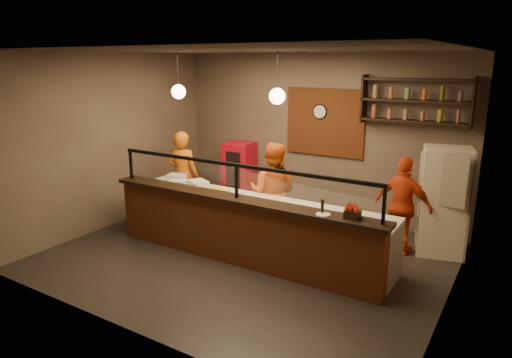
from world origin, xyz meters
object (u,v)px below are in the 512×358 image
Objects in this scene: cook_right at (403,206)px; red_cooler at (239,174)px; pizza_dough at (278,205)px; condiment_caddy at (353,214)px; cook_mid at (273,192)px; fridge at (444,202)px; wall_clock at (320,112)px; cook_left at (183,176)px; pepper_mill at (322,206)px.

red_cooler is at bearing -3.94° from cook_right.
pizza_dough is 1.42m from condiment_caddy.
red_cooler is 4.21m from condiment_caddy.
fridge reaches higher than cook_mid.
wall_clock is 2.56m from cook_right.
wall_clock is 0.67× the size of pizza_dough.
fridge is at bearing -173.42° from cook_mid.
red_cooler reaches higher than pizza_dough.
pizza_dough is (0.48, -0.69, 0.04)m from cook_mid.
wall_clock is 0.17× the size of cook_mid.
cook_right reaches higher than condiment_caddy.
condiment_caddy is at bearing 150.75° from cook_left.
cook_left is 2.04m from cook_mid.
cook_mid is 1.25× the size of red_cooler.
cook_right is (2.06, 0.61, -0.07)m from cook_mid.
cook_mid is at bearing -173.92° from fridge.
pepper_mill is (2.99, -2.45, 0.47)m from red_cooler.
fridge is 1.26× the size of red_cooler.
cook_right is 3.72m from red_cooler.
cook_mid is at bearing 23.82° from cook_right.
fridge is at bearing -10.93° from red_cooler.
fridge reaches higher than pepper_mill.
condiment_caddy is (-0.79, -2.05, 0.24)m from fridge.
fridge reaches higher than red_cooler.
cook_left is 3.64m from pepper_mill.
wall_clock is at bearing 122.01° from condiment_caddy.
wall_clock is 2.87m from fridge.
wall_clock is 3.38m from condiment_caddy.
cook_left is 8.78× the size of condiment_caddy.
cook_left is 4.03m from condiment_caddy.
fridge is 3.88× the size of pizza_dough.
fridge is (0.55, 0.35, 0.07)m from cook_right.
condiment_caddy is at bearing -16.74° from pizza_dough.
pepper_mill is at bearing 148.58° from cook_left.
cook_left reaches higher than cook_right.
cook_mid is 2.14m from condiment_caddy.
cook_left reaches higher than pizza_dough.
condiment_caddy is at bearing 135.34° from cook_mid.
cook_right is 0.66m from fridge.
cook_mid is at bearing 141.52° from pepper_mill.
cook_left reaches higher than red_cooler.
fridge is 8.70× the size of condiment_caddy.
condiment_caddy reaches higher than pizza_dough.
wall_clock is at bearing 4.52° from red_cooler.
red_cooler is 3.07× the size of pizza_dough.
red_cooler is 7.01× the size of pepper_mill.
wall_clock is at bearing 115.12° from pepper_mill.
pepper_mill is (1.40, -1.11, 0.29)m from cook_mid.
pepper_mill is (3.44, -1.16, 0.28)m from cook_left.
cook_left is at bearing 15.18° from cook_right.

